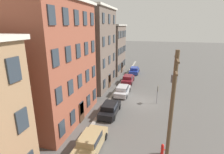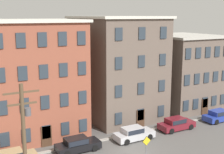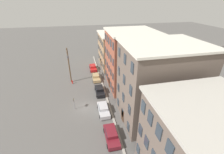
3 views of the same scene
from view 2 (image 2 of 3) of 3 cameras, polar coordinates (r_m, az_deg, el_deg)
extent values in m
cube|color=#9E998E|center=(34.61, -0.07, -11.11)|extent=(56.00, 0.36, 0.16)
cube|color=brown|center=(36.21, -14.53, -0.25)|extent=(10.18, 9.81, 12.51)
cube|color=silver|center=(35.54, -15.04, 9.93)|extent=(10.68, 10.31, 0.30)
cube|color=#2D3842|center=(32.05, -19.02, -10.76)|extent=(0.90, 0.10, 1.40)
cube|color=#2D3842|center=(31.05, -19.38, -5.39)|extent=(0.90, 0.10, 1.40)
cube|color=#2D3842|center=(30.35, -19.77, 0.29)|extent=(0.90, 0.10, 1.40)
cube|color=#2D3842|center=(32.40, -15.42, -10.30)|extent=(0.90, 0.10, 1.40)
cube|color=#2D3842|center=(31.42, -15.72, -4.98)|extent=(0.90, 0.10, 1.40)
cube|color=#2D3842|center=(30.71, -16.02, 0.64)|extent=(0.90, 0.10, 1.40)
cube|color=#2D3842|center=(30.32, -16.34, 6.46)|extent=(0.90, 0.10, 1.40)
cube|color=#2D3842|center=(32.88, -11.92, -9.81)|extent=(0.90, 0.10, 1.40)
cube|color=#2D3842|center=(31.90, -12.15, -4.56)|extent=(0.90, 0.10, 1.40)
cube|color=#2D3842|center=(31.21, -12.38, 0.98)|extent=(0.90, 0.10, 1.40)
cube|color=#2D3842|center=(30.83, -12.63, 6.71)|extent=(0.90, 0.10, 1.40)
cube|color=#2D3842|center=(33.47, -8.55, -9.31)|extent=(0.90, 0.10, 1.40)
cube|color=#2D3842|center=(32.51, -8.71, -4.14)|extent=(0.90, 0.10, 1.40)
cube|color=#2D3842|center=(31.83, -8.87, 1.30)|extent=(0.90, 0.10, 1.40)
cube|color=#2D3842|center=(31.45, -9.05, 6.92)|extent=(0.90, 0.10, 1.40)
cube|color=#2D3842|center=(34.17, -5.31, -8.79)|extent=(0.90, 0.10, 1.40)
cube|color=#2D3842|center=(33.23, -5.41, -3.72)|extent=(0.90, 0.10, 1.40)
cube|color=#2D3842|center=(32.57, -5.51, 1.61)|extent=(0.90, 0.10, 1.40)
cube|color=#2D3842|center=(32.20, -5.61, 7.10)|extent=(0.90, 0.10, 1.40)
cube|color=#472D1E|center=(33.04, -11.89, -10.56)|extent=(1.10, 0.10, 2.20)
cube|color=#66564C|center=(41.23, 0.83, 1.70)|extent=(9.11, 11.53, 12.83)
cube|color=silver|center=(40.67, 0.86, 10.86)|extent=(9.61, 12.03, 0.30)
cube|color=#2D3842|center=(36.02, 1.19, -7.61)|extent=(0.90, 0.10, 1.40)
cube|color=#2D3842|center=(35.12, 1.21, -2.65)|extent=(0.90, 0.10, 1.40)
cube|color=#2D3842|center=(34.50, 1.23, 2.53)|extent=(0.90, 0.10, 1.40)
cube|color=#2D3842|center=(34.16, 1.26, 7.86)|extent=(0.90, 0.10, 1.40)
cube|color=#2D3842|center=(37.56, 5.24, -6.86)|extent=(0.90, 0.10, 1.40)
cube|color=#2D3842|center=(36.69, 5.33, -2.09)|extent=(0.90, 0.10, 1.40)
cube|color=#2D3842|center=(36.10, 5.42, 2.87)|extent=(0.90, 0.10, 1.40)
cube|color=#2D3842|center=(35.78, 5.51, 7.96)|extent=(0.90, 0.10, 1.40)
cube|color=#2D3842|center=(39.27, 8.94, -6.14)|extent=(0.90, 0.10, 1.40)
cube|color=#2D3842|center=(38.44, 9.08, -1.57)|extent=(0.90, 0.10, 1.40)
cube|color=#2D3842|center=(37.87, 9.23, 3.16)|extent=(0.90, 0.10, 1.40)
cube|color=#2D3842|center=(37.57, 9.39, 8.01)|extent=(0.90, 0.10, 1.40)
cube|color=#472D1E|center=(37.72, 5.22, -7.59)|extent=(1.10, 0.10, 2.20)
cube|color=#66564C|center=(46.77, 12.59, 0.93)|extent=(8.46, 9.75, 10.19)
cube|color=#B7B2A8|center=(46.15, 12.86, 7.35)|extent=(8.96, 10.25, 0.30)
cube|color=#2D3842|center=(41.75, 13.35, -5.13)|extent=(0.90, 0.10, 1.40)
cube|color=#2D3842|center=(40.94, 13.57, -0.56)|extent=(0.90, 0.10, 1.40)
cube|color=#2D3842|center=(40.41, 13.78, 4.16)|extent=(0.90, 0.10, 1.40)
cube|color=#2D3842|center=(42.87, 15.04, -4.78)|extent=(0.90, 0.10, 1.40)
cube|color=#2D3842|center=(42.09, 15.27, -0.33)|extent=(0.90, 0.10, 1.40)
cube|color=#2D3842|center=(41.56, 15.51, 4.26)|extent=(0.90, 0.10, 1.40)
cube|color=#2D3842|center=(44.03, 16.64, -4.45)|extent=(0.90, 0.10, 1.40)
cube|color=#2D3842|center=(43.27, 16.89, -0.11)|extent=(0.90, 0.10, 1.40)
cube|color=#2D3842|center=(42.76, 17.15, 4.36)|extent=(0.90, 0.10, 1.40)
cube|color=#2D3842|center=(45.22, 18.15, -4.13)|extent=(0.90, 0.10, 1.40)
cube|color=#2D3842|center=(44.48, 18.42, 0.10)|extent=(0.90, 0.10, 1.40)
cube|color=#2D3842|center=(43.98, 18.69, 4.44)|extent=(0.90, 0.10, 1.40)
cube|color=#2D3842|center=(46.44, 19.59, -3.83)|extent=(0.90, 0.10, 1.40)
cube|color=#2D3842|center=(45.72, 19.86, 0.29)|extent=(0.90, 0.10, 1.40)
cube|color=#472D1E|center=(44.19, 16.59, -5.20)|extent=(1.10, 0.10, 2.20)
cube|color=tan|center=(29.79, -18.24, -13.28)|extent=(2.20, 1.51, 0.55)
cube|color=#1E232D|center=(29.79, -18.24, -13.28)|extent=(2.02, 1.58, 0.48)
cube|color=black|center=(31.73, -6.23, -12.44)|extent=(4.40, 1.80, 0.70)
cube|color=black|center=(31.41, -6.59, -11.46)|extent=(2.20, 1.51, 0.55)
cube|color=#1E232D|center=(31.41, -6.59, -11.46)|extent=(2.02, 1.58, 0.48)
cylinder|color=black|center=(33.05, -4.43, -11.79)|extent=(0.66, 0.22, 0.66)
cylinder|color=black|center=(31.63, -3.12, -12.86)|extent=(0.66, 0.22, 0.66)
cylinder|color=black|center=(32.07, -9.27, -12.65)|extent=(0.66, 0.22, 0.66)
cylinder|color=black|center=(30.61, -8.17, -13.82)|extent=(0.66, 0.22, 0.66)
cube|color=#B7B7BC|center=(34.30, 4.07, -10.54)|extent=(4.40, 1.80, 0.70)
cube|color=#B7B7BC|center=(33.98, 3.80, -9.62)|extent=(2.20, 1.51, 0.55)
cube|color=#1E232D|center=(33.98, 3.80, -9.62)|extent=(2.02, 1.58, 0.48)
cylinder|color=black|center=(35.78, 5.30, -9.96)|extent=(0.66, 0.22, 0.66)
cylinder|color=black|center=(34.49, 6.91, -10.82)|extent=(0.66, 0.22, 0.66)
cylinder|color=black|center=(34.34, 1.21, -10.84)|extent=(0.66, 0.22, 0.66)
cylinder|color=black|center=(33.00, 2.72, -11.80)|extent=(0.66, 0.22, 0.66)
cube|color=maroon|center=(37.88, 11.73, -8.61)|extent=(4.40, 1.80, 0.70)
cube|color=maroon|center=(37.55, 11.53, -7.77)|extent=(2.20, 1.51, 0.55)
cube|color=#1E232D|center=(37.55, 11.53, -7.77)|extent=(2.02, 1.58, 0.48)
cylinder|color=black|center=(39.45, 12.53, -8.14)|extent=(0.66, 0.22, 0.66)
cylinder|color=black|center=(38.28, 14.22, -8.83)|extent=(0.66, 0.22, 0.66)
cylinder|color=black|center=(37.69, 9.17, -8.95)|extent=(0.66, 0.22, 0.66)
cylinder|color=black|center=(36.45, 10.83, -9.71)|extent=(0.66, 0.22, 0.66)
cube|color=#233899|center=(42.30, 19.06, -6.89)|extent=(4.40, 1.80, 0.70)
cube|color=#233899|center=(41.97, 18.93, -6.13)|extent=(2.20, 1.51, 0.55)
cube|color=#1E232D|center=(41.97, 18.93, -6.13)|extent=(2.02, 1.58, 0.48)
cylinder|color=black|center=(43.94, 19.50, -6.52)|extent=(0.66, 0.22, 0.66)
cylinder|color=black|center=(41.89, 16.83, -7.22)|extent=(0.66, 0.22, 0.66)
cylinder|color=black|center=(40.79, 18.54, -7.82)|extent=(0.66, 0.22, 0.66)
cylinder|color=slate|center=(29.06, 6.27, -13.23)|extent=(0.08, 0.08, 2.46)
cube|color=yellow|center=(28.67, 6.35, -11.56)|extent=(0.84, 0.03, 0.84)
cube|color=black|center=(28.67, 6.34, -11.55)|extent=(0.91, 0.02, 0.91)
cylinder|color=brown|center=(22.90, -15.72, -11.95)|extent=(0.28, 0.28, 8.75)
cube|color=brown|center=(21.72, -16.24, -2.73)|extent=(2.40, 0.12, 0.12)
cube|color=brown|center=(21.92, -16.13, -4.76)|extent=(2.00, 0.12, 0.12)
cylinder|color=#515156|center=(22.16, -15.16, -6.15)|extent=(0.44, 0.44, 0.55)
camera|label=1|loc=(23.25, -46.78, 0.23)|focal=28.00mm
camera|label=3|loc=(45.64, 30.93, 16.48)|focal=24.00mm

